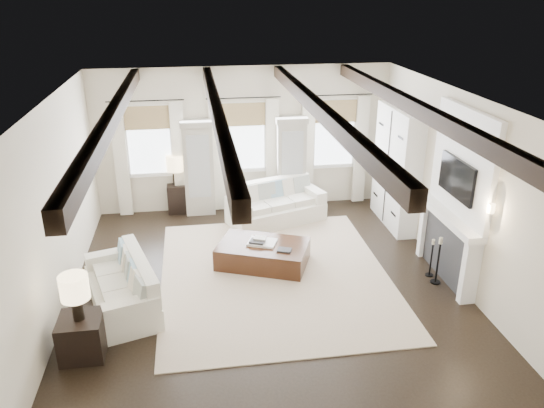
{
  "coord_description": "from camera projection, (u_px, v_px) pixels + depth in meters",
  "views": [
    {
      "loc": [
        -1.1,
        -7.61,
        4.78
      ],
      "look_at": [
        0.22,
        1.03,
        1.15
      ],
      "focal_mm": 35.0,
      "sensor_mm": 36.0,
      "label": 1
    }
  ],
  "objects": [
    {
      "name": "ottoman",
      "position": [
        263.0,
        254.0,
        9.7
      ],
      "size": [
        1.85,
        1.52,
        0.42
      ],
      "primitive_type": "cube",
      "rotation": [
        0.0,
        0.0,
        -0.39
      ],
      "color": "black",
      "rests_on": "ground"
    },
    {
      "name": "side_table_back",
      "position": [
        178.0,
        198.0,
        11.95
      ],
      "size": [
        0.44,
        0.44,
        0.65
      ],
      "primitive_type": "cube",
      "color": "black",
      "rests_on": "ground"
    },
    {
      "name": "candlestick_near",
      "position": [
        438.0,
        264.0,
        9.04
      ],
      "size": [
        0.17,
        0.17,
        0.86
      ],
      "color": "black",
      "rests_on": "ground"
    },
    {
      "name": "area_rug",
      "position": [
        275.0,
        275.0,
        9.39
      ],
      "size": [
        3.96,
        4.64,
        0.02
      ],
      "primitive_type": "cube",
      "color": "#C4AF97",
      "rests_on": "ground"
    },
    {
      "name": "book_lower",
      "position": [
        257.0,
        241.0,
        9.58
      ],
      "size": [
        0.32,
        0.28,
        0.04
      ],
      "primitive_type": "cube",
      "rotation": [
        0.0,
        0.0,
        -0.39
      ],
      "color": "#262628",
      "rests_on": "tray"
    },
    {
      "name": "book_loose",
      "position": [
        284.0,
        250.0,
        9.37
      ],
      "size": [
        0.29,
        0.26,
        0.03
      ],
      "primitive_type": "cube",
      "rotation": [
        0.0,
        0.0,
        -0.39
      ],
      "color": "#262628",
      "rests_on": "ottoman"
    },
    {
      "name": "lamp_back",
      "position": [
        175.0,
        165.0,
        11.64
      ],
      "size": [
        0.39,
        0.39,
        0.68
      ],
      "color": "black",
      "rests_on": "side_table_back"
    },
    {
      "name": "tray",
      "position": [
        262.0,
        242.0,
        9.64
      ],
      "size": [
        0.61,
        0.54,
        0.04
      ],
      "primitive_type": "cube",
      "rotation": [
        0.0,
        0.0,
        -0.39
      ],
      "color": "white",
      "rests_on": "ottoman"
    },
    {
      "name": "book_upper",
      "position": [
        260.0,
        238.0,
        9.63
      ],
      "size": [
        0.27,
        0.24,
        0.03
      ],
      "primitive_type": "cube",
      "rotation": [
        0.0,
        0.0,
        -0.39
      ],
      "color": "beige",
      "rests_on": "book_lower"
    },
    {
      "name": "candlestick_far",
      "position": [
        431.0,
        261.0,
        9.29
      ],
      "size": [
        0.14,
        0.14,
        0.71
      ],
      "color": "black",
      "rests_on": "ground"
    },
    {
      "name": "side_table_front",
      "position": [
        82.0,
        337.0,
        7.29
      ],
      "size": [
        0.59,
        0.59,
        0.59
      ],
      "primitive_type": "cube",
      "color": "black",
      "rests_on": "ground"
    },
    {
      "name": "ground",
      "position": [
        268.0,
        291.0,
        8.93
      ],
      "size": [
        7.5,
        7.5,
        0.0
      ],
      "primitive_type": "plane",
      "color": "black",
      "rests_on": "ground"
    },
    {
      "name": "sofa_left",
      "position": [
        125.0,
        288.0,
        8.39
      ],
      "size": [
        1.38,
        2.07,
        0.81
      ],
      "color": "white",
      "rests_on": "ground"
    },
    {
      "name": "room_shell",
      "position": [
        303.0,
        166.0,
        9.13
      ],
      "size": [
        6.54,
        7.54,
        3.22
      ],
      "color": "beige",
      "rests_on": "ground"
    },
    {
      "name": "sofa_back",
      "position": [
        275.0,
        205.0,
        11.46
      ],
      "size": [
        2.22,
        1.53,
        0.87
      ],
      "color": "white",
      "rests_on": "ground"
    },
    {
      "name": "lamp_front",
      "position": [
        75.0,
        290.0,
        7.0
      ],
      "size": [
        0.39,
        0.39,
        0.66
      ],
      "color": "black",
      "rests_on": "side_table_front"
    }
  ]
}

